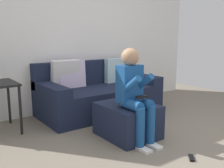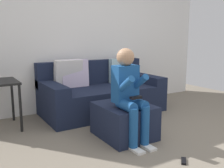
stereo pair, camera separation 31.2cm
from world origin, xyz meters
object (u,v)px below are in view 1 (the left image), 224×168
couch_sectional (98,94)px  remote_near_ottoman (192,158)px  ottoman (127,120)px  person_seated (134,91)px

couch_sectional → remote_near_ottoman: 2.08m
remote_near_ottoman → ottoman: bearing=54.8°
couch_sectional → person_seated: (-0.34, -1.34, 0.32)m
couch_sectional → ottoman: 1.20m
ottoman → person_seated: size_ratio=0.64×
couch_sectional → ottoman: (-0.29, -1.16, -0.11)m
person_seated → ottoman: bearing=74.8°
ottoman → person_seated: (-0.05, -0.18, 0.43)m
couch_sectional → ottoman: couch_sectional is taller
couch_sectional → person_seated: size_ratio=1.75×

